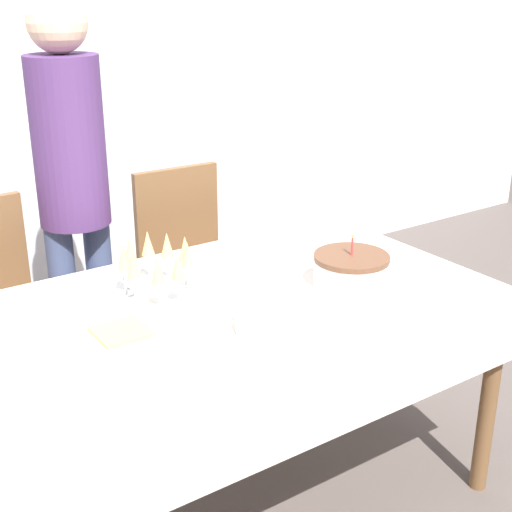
{
  "coord_description": "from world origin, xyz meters",
  "views": [
    {
      "loc": [
        -0.98,
        -1.75,
        1.74
      ],
      "look_at": [
        0.24,
        0.04,
        0.9
      ],
      "focal_mm": 50.0,
      "sensor_mm": 36.0,
      "label": 1
    }
  ],
  "objects_px": {
    "dining_chair_far_right": "(190,268)",
    "plate_stack_main": "(281,320)",
    "birthday_cake": "(351,270)",
    "champagne_tray": "(158,269)",
    "person_standing": "(72,172)"
  },
  "relations": [
    {
      "from": "dining_chair_far_right",
      "to": "plate_stack_main",
      "type": "relative_size",
      "value": 3.58
    },
    {
      "from": "birthday_cake",
      "to": "champagne_tray",
      "type": "height_order",
      "value": "birthday_cake"
    },
    {
      "from": "champagne_tray",
      "to": "person_standing",
      "type": "bearing_deg",
      "value": 90.47
    },
    {
      "from": "dining_chair_far_right",
      "to": "person_standing",
      "type": "distance_m",
      "value": 0.69
    },
    {
      "from": "plate_stack_main",
      "to": "champagne_tray",
      "type": "bearing_deg",
      "value": 112.42
    },
    {
      "from": "dining_chair_far_right",
      "to": "champagne_tray",
      "type": "distance_m",
      "value": 0.87
    },
    {
      "from": "plate_stack_main",
      "to": "birthday_cake",
      "type": "bearing_deg",
      "value": 18.88
    },
    {
      "from": "birthday_cake",
      "to": "person_standing",
      "type": "distance_m",
      "value": 1.18
    },
    {
      "from": "birthday_cake",
      "to": "person_standing",
      "type": "height_order",
      "value": "person_standing"
    },
    {
      "from": "dining_chair_far_right",
      "to": "plate_stack_main",
      "type": "xyz_separation_m",
      "value": [
        -0.29,
        -1.08,
        0.27
      ]
    },
    {
      "from": "dining_chair_far_right",
      "to": "birthday_cake",
      "type": "height_order",
      "value": "dining_chair_far_right"
    },
    {
      "from": "birthday_cake",
      "to": "plate_stack_main",
      "type": "relative_size",
      "value": 0.93
    },
    {
      "from": "dining_chair_far_right",
      "to": "birthday_cake",
      "type": "relative_size",
      "value": 3.84
    },
    {
      "from": "birthday_cake",
      "to": "dining_chair_far_right",
      "type": "bearing_deg",
      "value": 95.51
    },
    {
      "from": "birthday_cake",
      "to": "champagne_tray",
      "type": "relative_size",
      "value": 0.73
    }
  ]
}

